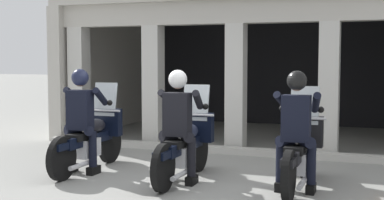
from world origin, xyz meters
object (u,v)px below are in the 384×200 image
Objects in this scene: motorcycle_center at (186,145)px; police_officer_right at (296,120)px; police_officer_center at (178,116)px; motorcycle_right at (299,150)px; police_officer_left at (81,112)px; motorcycle_left at (92,138)px.

police_officer_right is (1.61, -0.19, 0.44)m from motorcycle_center.
police_officer_center and police_officer_right have the same top height.
motorcycle_right is at bearing 96.55° from police_officer_right.
police_officer_left and police_officer_center have the same top height.
motorcycle_center is (1.61, -0.10, 0.00)m from motorcycle_left.
police_officer_left is at bearing -173.37° from police_officer_right.
motorcycle_right is 1.29× the size of police_officer_right.
police_officer_center is 1.00× the size of police_officer_right.
police_officer_center is (1.61, -0.10, 0.00)m from police_officer_left.
police_officer_left is at bearing -165.36° from motorcycle_center.
motorcycle_center is at bearing -169.99° from motorcycle_right.
motorcycle_right is at bearing 11.36° from motorcycle_center.
police_officer_right is at bearing 1.32° from motorcycle_center.
police_officer_left is (-0.00, -0.28, 0.44)m from motorcycle_left.
motorcycle_left is 1.00× the size of motorcycle_center.
police_officer_center is 0.78× the size of motorcycle_right.
police_officer_center is at bearing -169.99° from police_officer_right.
motorcycle_center is at bearing 179.96° from police_officer_right.
motorcycle_left is at bearing -175.39° from motorcycle_center.
motorcycle_center and motorcycle_right have the same top height.
motorcycle_right is at bearing 2.94° from motorcycle_left.
motorcycle_left is 1.29× the size of police_officer_center.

